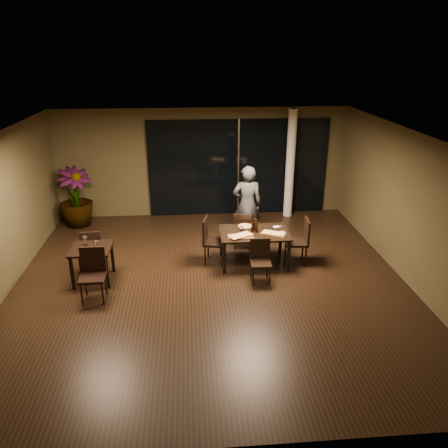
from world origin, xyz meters
The scene contains 32 objects.
ground centered at (0.00, 0.00, 0.00)m, with size 8.00×8.00×0.00m, color black.
wall_back centered at (0.00, 4.05, 1.50)m, with size 8.00×0.10×3.00m, color #463E25.
wall_front centered at (0.00, -4.05, 1.50)m, with size 8.00×0.10×3.00m, color #463E25.
wall_right centered at (4.05, 0.00, 1.50)m, with size 0.10×8.00×3.00m, color #463E25.
ceiling centered at (0.00, 0.00, 3.02)m, with size 8.00×8.00×0.04m, color white.
window_panel centered at (1.00, 3.96, 1.35)m, with size 5.00×0.06×2.70m, color black.
column centered at (2.40, 3.65, 1.50)m, with size 0.24×0.24×3.00m, color white.
main_table centered at (1.00, 0.80, 0.68)m, with size 1.50×1.00×0.75m.
side_table centered at (-2.40, 0.30, 0.62)m, with size 0.80×0.80×0.75m.
chair_main_far centered at (0.85, 1.56, 0.51)m, with size 0.51×0.51×0.92m.
chair_main_near centered at (1.02, 0.03, 0.50)m, with size 0.43×0.43×0.89m.
chair_main_left centered at (0.06, 0.92, 0.58)m, with size 0.58×0.58×1.04m.
chair_main_right centered at (2.03, 0.75, 0.58)m, with size 0.51×0.51×1.04m.
chair_side_far centered at (-2.49, 0.79, 0.52)m, with size 0.44×0.44×0.93m.
chair_side_near centered at (-2.25, -0.38, 0.57)m, with size 0.48×0.48×1.02m.
diner centered at (1.00, 1.99, 0.96)m, with size 0.65×0.43×1.92m, color #313336.
potted_plant centered at (-3.40, 3.40, 0.79)m, with size 0.86×0.86×1.58m, color #27521B.
pizza_board_left centered at (0.68, 0.57, 0.76)m, with size 0.55×0.27×0.01m, color #4E3319.
pizza_board_right centered at (1.39, 0.64, 0.76)m, with size 0.54×0.27×0.01m, color #482E17.
oblong_pizza_left centered at (0.68, 0.57, 0.77)m, with size 0.48×0.22×0.02m, color maroon, non-canonical shape.
oblong_pizza_right centered at (1.39, 0.64, 0.77)m, with size 0.46×0.21×0.02m, color maroon, non-canonical shape.
round_pizza centered at (0.84, 1.13, 0.76)m, with size 0.30×0.30×0.01m, color #AB2E13.
bottle_a centered at (0.97, 0.85, 0.89)m, with size 0.06×0.06×0.28m, color black, non-canonical shape.
bottle_b centered at (1.05, 0.80, 0.90)m, with size 0.07×0.07×0.30m, color black, non-canonical shape.
bottle_c centered at (1.03, 0.94, 0.92)m, with size 0.08×0.08×0.34m, color black, non-canonical shape.
tumbler_left centered at (0.73, 0.92, 0.80)m, with size 0.08×0.08×0.09m, color white.
tumbler_right centered at (1.26, 0.96, 0.79)m, with size 0.07×0.07×0.09m, color white.
napkin_near centered at (1.57, 0.72, 0.76)m, with size 0.18×0.10×0.01m, color white.
napkin_far centered at (1.56, 1.04, 0.76)m, with size 0.18×0.10×0.01m, color white.
wine_glass_a centered at (-2.54, 0.42, 0.85)m, with size 0.09×0.09×0.19m, color white, non-canonical shape.
wine_glass_b centered at (-2.26, 0.21, 0.84)m, with size 0.08×0.08×0.18m, color white, non-canonical shape.
side_napkin centered at (-2.37, 0.11, 0.76)m, with size 0.18×0.11×0.01m, color white.
Camera 1 is at (-0.38, -7.85, 4.53)m, focal length 35.00 mm.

